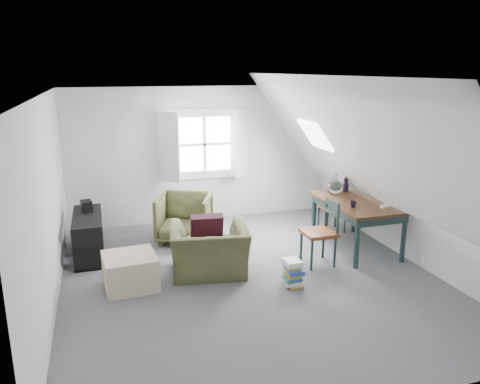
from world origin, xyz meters
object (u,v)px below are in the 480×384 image
object	(u,v)px
armchair_near	(210,273)
dining_table	(357,207)
armchair_far	(185,240)
magazine_stack	(293,273)
ottoman	(130,271)
media_shelf	(89,238)
dining_chair_far	(333,206)
dining_chair_near	(321,231)

from	to	relation	value
armchair_near	dining_table	world-z (taller)	dining_table
armchair_far	magazine_stack	bearing A→B (deg)	-41.88
dining_table	magazine_stack	distance (m)	1.85
armchair_far	ottoman	distance (m)	1.85
magazine_stack	armchair_far	bearing A→B (deg)	116.44
dining_table	media_shelf	distance (m)	4.20
armchair_near	magazine_stack	distance (m)	1.21
dining_chair_far	media_shelf	world-z (taller)	dining_chair_far
ottoman	armchair_far	bearing A→B (deg)	56.57
ottoman	dining_chair_near	bearing A→B (deg)	-0.72
armchair_far	dining_chair_far	bearing A→B (deg)	14.07
dining_chair_far	magazine_stack	size ratio (longest dim) A/B	2.51
dining_table	dining_chair_near	world-z (taller)	dining_chair_near
armchair_far	ottoman	bearing A→B (deg)	-101.75
armchair_far	dining_chair_near	distance (m)	2.39
armchair_near	media_shelf	size ratio (longest dim) A/B	0.85
armchair_near	dining_chair_far	xyz separation A→B (m)	(2.49, 1.08, 0.47)
ottoman	dining_chair_far	xyz separation A→B (m)	(3.59, 1.18, 0.25)
armchair_near	armchair_far	world-z (taller)	armchair_far
media_shelf	dining_chair_far	bearing A→B (deg)	-5.75
dining_chair_far	dining_chair_near	xyz separation A→B (m)	(-0.85, -1.22, 0.03)
dining_table	armchair_near	bearing A→B (deg)	-177.38
media_shelf	magazine_stack	bearing A→B (deg)	-40.28
armchair_near	magazine_stack	xyz separation A→B (m)	(0.97, -0.70, 0.18)
magazine_stack	media_shelf	bearing A→B (deg)	144.55
armchair_far	media_shelf	world-z (taller)	media_shelf
media_shelf	magazine_stack	xyz separation A→B (m)	(2.59, -1.85, -0.11)
armchair_far	magazine_stack	size ratio (longest dim) A/B	2.43
armchair_near	armchair_far	bearing A→B (deg)	-77.10
dining_chair_far	dining_chair_near	size ratio (longest dim) A/B	0.93
armchair_near	ottoman	distance (m)	1.13
dining_table	dining_chair_far	xyz separation A→B (m)	(0.03, 0.81, -0.22)
armchair_far	media_shelf	xyz separation A→B (m)	(-1.54, -0.28, 0.29)
ottoman	dining_table	bearing A→B (deg)	5.94
armchair_near	media_shelf	bearing A→B (deg)	-25.78
armchair_far	dining_table	xyz separation A→B (m)	(2.55, -1.16, 0.69)
dining_table	magazine_stack	xyz separation A→B (m)	(-1.49, -0.97, -0.51)
dining_table	dining_chair_far	bearing A→B (deg)	84.33
armchair_near	magazine_stack	bearing A→B (deg)	153.28
dining_table	dining_chair_near	xyz separation A→B (m)	(-0.82, -0.40, -0.18)
armchair_near	ottoman	size ratio (longest dim) A/B	1.60
ottoman	dining_chair_near	world-z (taller)	dining_chair_near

